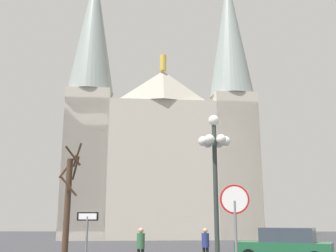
{
  "coord_description": "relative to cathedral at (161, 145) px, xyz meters",
  "views": [
    {
      "loc": [
        -0.09,
        -8.82,
        1.92
      ],
      "look_at": [
        -0.5,
        17.51,
        8.22
      ],
      "focal_mm": 41.99,
      "sensor_mm": 36.0,
      "label": 1
    }
  ],
  "objects": [
    {
      "name": "cathedral",
      "position": [
        0.0,
        0.0,
        0.0
      ],
      "size": [
        21.01,
        12.1,
        31.26
      ],
      "color": "#BCB5A5",
      "rests_on": "ground"
    },
    {
      "name": "stop_sign",
      "position": [
        3.27,
        -30.97,
        -7.88
      ],
      "size": [
        0.87,
        0.17,
        2.95
      ],
      "color": "slate",
      "rests_on": "ground"
    },
    {
      "name": "one_way_arrow_sign",
      "position": [
        -1.26,
        -30.27,
        -8.57
      ],
      "size": [
        0.71,
        0.17,
        2.16
      ],
      "color": "slate",
      "rests_on": "ground"
    },
    {
      "name": "street_lamp",
      "position": [
        2.88,
        -29.42,
        -6.23
      ],
      "size": [
        1.13,
        1.03,
        5.53
      ],
      "color": "#2D3833",
      "rests_on": "ground"
    },
    {
      "name": "bare_tree",
      "position": [
        -4.0,
        -22.45,
        -7.16
      ],
      "size": [
        1.26,
        1.27,
        5.91
      ],
      "color": "#473323",
      "rests_on": "ground"
    },
    {
      "name": "parked_car_near_green",
      "position": [
        6.53,
        -24.12,
        -9.25
      ],
      "size": [
        4.54,
        3.4,
        1.57
      ],
      "color": "#1E5B38",
      "rests_on": "ground"
    },
    {
      "name": "pedestrian_walking",
      "position": [
        0.13,
        -26.64,
        -9.01
      ],
      "size": [
        0.32,
        0.32,
        1.61
      ],
      "color": "black",
      "rests_on": "ground"
    },
    {
      "name": "pedestrian_standing",
      "position": [
        2.8,
        -25.46,
        -9.04
      ],
      "size": [
        0.32,
        0.32,
        1.58
      ],
      "color": "black",
      "rests_on": "ground"
    }
  ]
}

